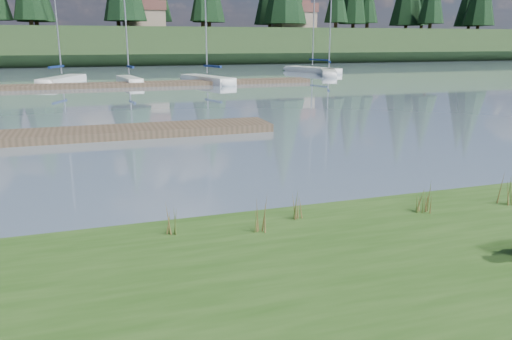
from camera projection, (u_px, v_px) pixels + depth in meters
name	position (u px, v px, depth m)	size (l,w,h in m)	color
ground	(126.00, 86.00, 38.36)	(200.00, 200.00, 0.00)	#7F95AA
ridge	(104.00, 46.00, 77.24)	(200.00, 20.00, 5.00)	#1F3319
dock_near	(54.00, 135.00, 17.82)	(16.00, 2.00, 0.30)	#4C3D2C
dock_far	(152.00, 84.00, 38.93)	(26.00, 2.20, 0.30)	#4C3D2C
sailboat_bg_1	(66.00, 79.00, 41.48)	(4.04, 7.46, 11.15)	white
sailboat_bg_2	(128.00, 79.00, 40.83)	(1.88, 5.80, 8.83)	white
sailboat_bg_3	(203.00, 78.00, 41.94)	(3.62, 7.63, 11.11)	white
sailboat_bg_4	(328.00, 72.00, 50.60)	(3.94, 6.75, 10.14)	white
sailboat_bg_5	(308.00, 69.00, 55.46)	(4.03, 8.81, 12.31)	white
weed_0	(259.00, 216.00, 8.25)	(0.17, 0.14, 0.65)	#475B23
weed_1	(296.00, 206.00, 8.92)	(0.17, 0.14, 0.55)	#475B23
weed_2	(430.00, 198.00, 9.18)	(0.17, 0.14, 0.69)	#475B23
weed_3	(173.00, 218.00, 8.18)	(0.17, 0.14, 0.64)	#475B23
weed_4	(417.00, 202.00, 9.21)	(0.17, 0.14, 0.51)	#475B23
weed_5	(507.00, 191.00, 9.65)	(0.17, 0.14, 0.64)	#475B23
mud_lip	(250.00, 227.00, 9.31)	(60.00, 0.50, 0.14)	#33281C
house_1	(143.00, 14.00, 76.01)	(6.30, 5.30, 4.65)	gray
house_2	(294.00, 16.00, 81.46)	(6.30, 5.30, 4.65)	gray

